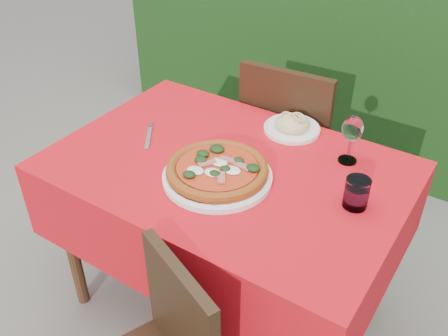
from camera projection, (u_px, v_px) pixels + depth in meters
The scene contains 9 objects.
ground at pixel (226, 302), 2.22m from camera, with size 60.00×60.00×0.00m, color #67635D.
hedge at pixel (380, 6), 2.75m from camera, with size 3.20×0.55×1.78m.
dining_table at pixel (227, 197), 1.88m from camera, with size 1.26×0.86×0.75m.
chair_far at pixel (290, 141), 2.33m from camera, with size 0.44×0.44×0.92m.
pizza_plate at pixel (217, 172), 1.70m from camera, with size 0.42×0.42×0.07m.
pasta_plate at pixel (292, 126), 1.97m from camera, with size 0.22×0.22×0.06m.
water_glass at pixel (356, 194), 1.57m from camera, with size 0.08×0.08×0.10m.
wine_glass at pixel (352, 130), 1.73m from camera, with size 0.08×0.08×0.18m.
fork at pixel (148, 138), 1.93m from camera, with size 0.03×0.22×0.01m, color silver.
Camera 1 is at (0.80, -1.23, 1.77)m, focal length 40.00 mm.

